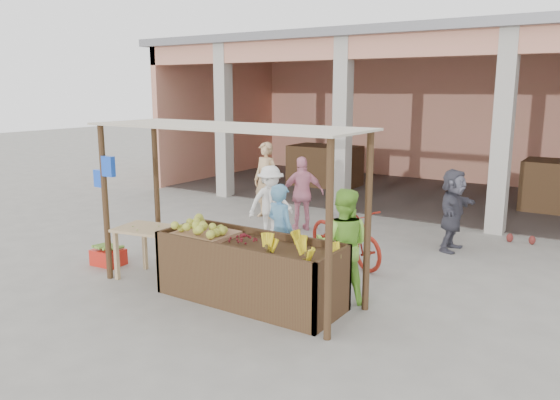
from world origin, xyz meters
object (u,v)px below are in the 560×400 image
Objects in this scene: vendor_blue at (280,229)px; motorcycle at (345,234)px; vendor_green at (343,242)px; side_table at (151,237)px; red_crate at (108,257)px; fruit_stall at (250,273)px.

vendor_blue is 0.84× the size of motorcycle.
vendor_blue is at bearing -30.20° from vendor_green.
side_table is 0.67× the size of vendor_green.
red_crate is at bearing 37.23° from vendor_blue.
red_crate is at bearing 149.93° from motorcycle.
motorcycle is at bearing 38.82° from side_table.
side_table reaches higher than red_crate.
vendor_green is (1.03, 0.74, 0.43)m from fruit_stall.
vendor_blue reaches higher than motorcycle.
red_crate is (-1.13, 0.10, -0.55)m from side_table.
side_table is 0.70× the size of vendor_blue.
red_crate is 0.32× the size of vendor_blue.
side_table is 1.96m from vendor_blue.
side_table is 3.17m from motorcycle.
vendor_blue is 1.18m from vendor_green.
vendor_green is (3.92, 0.77, 0.69)m from red_crate.
motorcycle is (3.21, 2.28, 0.36)m from red_crate.
vendor_blue reaches higher than red_crate.
vendor_blue is at bearing 97.67° from fruit_stall.
red_crate is 3.95m from motorcycle.
side_table reaches higher than fruit_stall.
red_crate is at bearing -8.19° from vendor_green.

